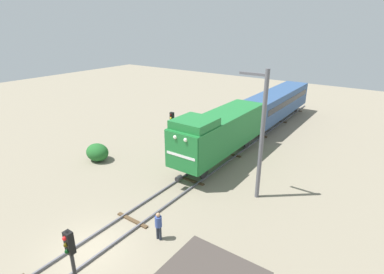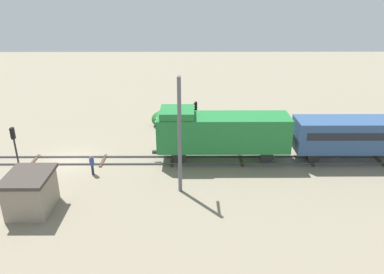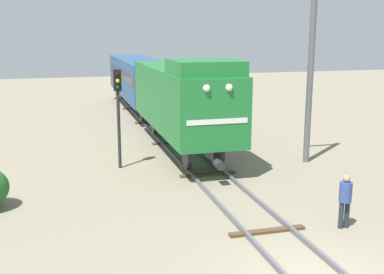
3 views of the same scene
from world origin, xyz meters
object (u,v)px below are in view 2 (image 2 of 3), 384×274
Objects in this scene: traffic_signal_near at (15,144)px; relay_hut at (31,192)px; worker_near_track at (92,163)px; catenary_mast at (180,134)px; locomotive at (221,131)px; traffic_signal_mid at (196,116)px; passenger_car_leading at (377,134)px.

traffic_signal_near is 5.31m from relay_hut.
catenary_mast is (2.54, 7.16, 3.60)m from worker_near_track.
catenary_mast is 2.48× the size of relay_hut.
locomotive is at bearing 119.35° from relay_hut.
traffic_signal_mid is (-3.40, -2.07, 0.22)m from locomotive.
relay_hut is (2.56, -10.00, -3.21)m from catenary_mast.
locomotive reaches higher than traffic_signal_mid.
traffic_signal_near is 2.58× the size of worker_near_track.
relay_hut is (4.30, 2.64, -1.65)m from traffic_signal_near.
worker_near_track is (2.40, -23.83, -1.53)m from passenger_car_leading.
traffic_signal_mid is at bearing 134.06° from relay_hut.
passenger_car_leading is at bearing 90.00° from locomotive.
passenger_car_leading is at bearing 4.31° from worker_near_track.
locomotive is 10.91m from worker_near_track.
worker_near_track is 0.20× the size of catenary_mast.
passenger_car_leading is 3.25× the size of traffic_signal_mid.
passenger_car_leading is at bearing 96.23° from traffic_signal_near.
traffic_signal_mid is 10.42m from worker_near_track.
catenary_mast reaches higher than worker_near_track.
traffic_signal_mid is 2.54× the size of worker_near_track.
traffic_signal_near reaches higher than passenger_car_leading.
catenary_mast reaches higher than traffic_signal_near.
worker_near_track is 0.49× the size of relay_hut.
locomotive reaches higher than worker_near_track.
traffic_signal_near is at bearing -78.67° from locomotive.
passenger_car_leading is 27.73m from relay_hut.
catenary_mast is at bearing 104.34° from relay_hut.
traffic_signal_mid is at bearing 115.39° from traffic_signal_near.
locomotive reaches higher than relay_hut.
catenary_mast is at bearing -73.48° from passenger_car_leading.
traffic_signal_mid is (-3.40, -15.41, 0.47)m from passenger_car_leading.
relay_hut is (10.90, -11.27, -1.60)m from traffic_signal_mid.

